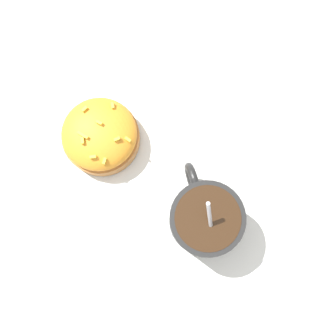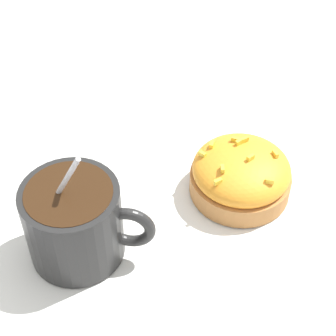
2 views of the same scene
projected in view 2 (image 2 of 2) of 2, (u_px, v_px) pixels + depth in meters
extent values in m
plane|color=#B2B2B7|center=(161.00, 219.00, 0.49)|extent=(3.00, 3.00, 0.00)
cube|color=white|center=(161.00, 218.00, 0.49)|extent=(0.33, 0.31, 0.00)
cylinder|color=black|center=(74.00, 222.00, 0.44)|extent=(0.08, 0.08, 0.07)
cylinder|color=#331E0F|center=(69.00, 198.00, 0.42)|extent=(0.07, 0.07, 0.01)
torus|color=black|center=(129.00, 228.00, 0.43)|extent=(0.04, 0.03, 0.04)
ellipsoid|color=silver|center=(101.00, 244.00, 0.45)|extent=(0.03, 0.03, 0.01)
cylinder|color=silver|center=(53.00, 201.00, 0.42)|extent=(0.04, 0.04, 0.10)
cylinder|color=#B2753D|center=(240.00, 182.00, 0.50)|extent=(0.09, 0.09, 0.02)
ellipsoid|color=orange|center=(242.00, 169.00, 0.49)|extent=(0.09, 0.09, 0.04)
cube|color=yellow|center=(248.00, 142.00, 0.49)|extent=(0.01, 0.00, 0.00)
cube|color=yellow|center=(240.00, 143.00, 0.49)|extent=(0.01, 0.00, 0.00)
cube|color=yellow|center=(235.00, 140.00, 0.49)|extent=(0.01, 0.01, 0.00)
cube|color=yellow|center=(222.00, 169.00, 0.47)|extent=(0.01, 0.01, 0.00)
cube|color=yellow|center=(275.00, 154.00, 0.48)|extent=(0.00, 0.01, 0.00)
cube|color=yellow|center=(251.00, 158.00, 0.47)|extent=(0.01, 0.00, 0.00)
cube|color=yellow|center=(218.00, 182.00, 0.46)|extent=(0.01, 0.00, 0.00)
cube|color=yellow|center=(202.00, 154.00, 0.49)|extent=(0.00, 0.01, 0.00)
cube|color=yellow|center=(212.00, 145.00, 0.49)|extent=(0.01, 0.01, 0.00)
cube|color=yellow|center=(270.00, 181.00, 0.46)|extent=(0.01, 0.01, 0.00)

